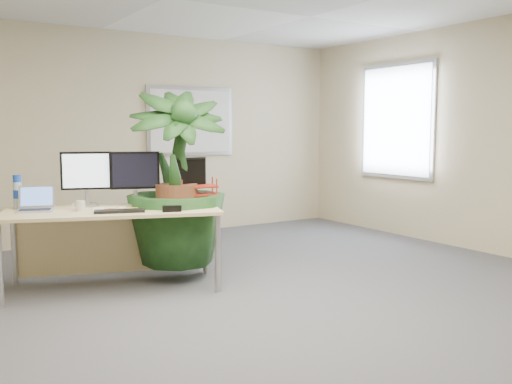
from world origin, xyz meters
TOP-DOWN VIEW (x-y plane):
  - floor at (0.00, 0.00)m, footprint 8.00×8.00m
  - back_wall at (0.00, 4.00)m, footprint 7.00×0.04m
  - whiteboard at (1.20, 3.97)m, footprint 1.30×0.04m
  - window at (3.47, 2.30)m, footprint 0.04×1.30m
  - desk at (-0.64, 1.83)m, footprint 2.04×1.35m
  - floor_plant at (-0.04, 1.74)m, footprint 1.01×1.01m
  - monitor_left at (-0.80, 2.09)m, footprint 0.45×0.21m
  - monitor_right at (-0.39, 1.89)m, footprint 0.45×0.21m
  - monitor_dark at (0.09, 1.73)m, footprint 0.40×0.18m
  - laptop at (-1.27, 2.03)m, footprint 0.37×0.35m
  - keyboard at (-0.68, 1.52)m, footprint 0.45×0.27m
  - coffee_mug at (-0.94, 1.79)m, footprint 0.12×0.08m
  - spiral_notebook at (-0.70, 1.73)m, footprint 0.33×0.29m
  - orange_pen at (-0.69, 1.70)m, footprint 0.13×0.01m
  - yellow_highlighter at (-0.52, 1.65)m, footprint 0.11×0.04m
  - water_bottle at (-1.37, 2.26)m, footprint 0.08×0.08m
  - letter_tray at (0.15, 1.68)m, footprint 0.43×0.38m
  - stapler at (-0.28, 1.31)m, footprint 0.17×0.09m

SIDE VIEW (x-z plane):
  - floor at x=0.00m, z-range 0.00..0.00m
  - desk at x=-0.64m, z-range 0.21..0.94m
  - spiral_notebook at x=-0.70m, z-range 0.73..0.74m
  - yellow_highlighter at x=-0.52m, z-range 0.73..0.74m
  - keyboard at x=-0.68m, z-range 0.73..0.75m
  - orange_pen at x=-0.69m, z-range 0.74..0.75m
  - floor_plant at x=-0.04m, z-range 0.00..1.50m
  - stapler at x=-0.28m, z-range 0.73..0.78m
  - coffee_mug at x=-0.94m, z-range 0.73..0.82m
  - laptop at x=-1.27m, z-range 0.67..0.89m
  - letter_tray at x=0.15m, z-range 0.72..0.89m
  - water_bottle at x=-1.37m, z-range 0.72..1.02m
  - monitor_dark at x=0.09m, z-range 0.76..1.20m
  - monitor_right at x=-0.39m, z-range 0.76..1.27m
  - monitor_left at x=-0.80m, z-range 0.76..1.27m
  - back_wall at x=0.00m, z-range 0.00..2.70m
  - whiteboard at x=1.20m, z-range 1.07..2.02m
  - window at x=3.47m, z-range 0.77..2.33m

